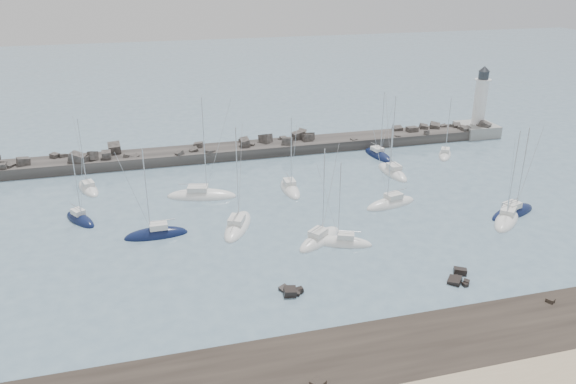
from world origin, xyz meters
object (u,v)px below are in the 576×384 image
at_px(sailboat_2, 156,235).
at_px(sailboat_3, 238,227).
at_px(lighthouse, 478,120).
at_px(sailboat_9, 391,204).
at_px(sailboat_11, 507,220).
at_px(sailboat_12, 445,155).
at_px(sailboat_13, 80,220).
at_px(sailboat_14, 512,213).
at_px(sailboat_4, 202,196).
at_px(sailboat_7, 320,240).
at_px(sailboat_6, 290,189).
at_px(sailboat_1, 88,189).
at_px(sailboat_5, 343,243).
at_px(sailboat_10, 392,173).
at_px(sailboat_8, 378,156).

relative_size(sailboat_2, sailboat_3, 0.88).
height_order(lighthouse, sailboat_9, lighthouse).
distance_m(sailboat_11, sailboat_12, 27.54).
distance_m(sailboat_11, sailboat_13, 58.27).
bearing_deg(sailboat_14, sailboat_9, 154.44).
bearing_deg(sailboat_13, sailboat_12, 10.71).
height_order(sailboat_4, sailboat_9, sailboat_4).
bearing_deg(sailboat_7, lighthouse, 38.51).
relative_size(sailboat_6, sailboat_12, 1.13).
height_order(sailboat_9, sailboat_12, sailboat_9).
height_order(sailboat_4, sailboat_11, sailboat_4).
distance_m(sailboat_2, sailboat_14, 48.98).
xyz_separation_m(lighthouse, sailboat_9, (-31.73, -28.01, -2.94)).
distance_m(sailboat_7, sailboat_12, 41.51).
distance_m(sailboat_1, sailboat_3, 27.69).
bearing_deg(sailboat_5, sailboat_14, 5.07).
height_order(sailboat_2, sailboat_10, sailboat_10).
xyz_separation_m(sailboat_6, sailboat_10, (18.41, 2.62, 0.01)).
bearing_deg(sailboat_4, sailboat_10, 3.03).
bearing_deg(sailboat_3, sailboat_5, -34.18).
bearing_deg(sailboat_10, sailboat_6, -171.90).
distance_m(sailboat_1, sailboat_7, 38.94).
relative_size(sailboat_1, sailboat_14, 0.89).
xyz_separation_m(sailboat_4, sailboat_10, (31.97, 1.69, 0.01)).
bearing_deg(sailboat_7, sailboat_5, -32.50).
bearing_deg(sailboat_12, sailboat_14, -98.49).
bearing_deg(sailboat_10, sailboat_14, -63.84).
bearing_deg(sailboat_14, sailboat_11, -141.43).
height_order(sailboat_12, sailboat_13, sailboat_12).
height_order(sailboat_3, sailboat_8, sailboat_3).
relative_size(sailboat_3, sailboat_13, 1.36).
bearing_deg(sailboat_2, lighthouse, 24.12).
xyz_separation_m(sailboat_1, sailboat_5, (31.83, -27.29, 0.01)).
distance_m(lighthouse, sailboat_8, 25.86).
bearing_deg(sailboat_5, sailboat_11, 1.47).
xyz_separation_m(sailboat_4, sailboat_13, (-17.03, -4.04, 0.01)).
xyz_separation_m(sailboat_13, sailboat_14, (58.41, -13.43, 0.01)).
height_order(sailboat_2, sailboat_6, sailboat_2).
bearing_deg(sailboat_13, sailboat_14, -12.95).
distance_m(sailboat_7, sailboat_8, 35.34).
distance_m(sailboat_2, sailboat_9, 33.43).
distance_m(sailboat_6, sailboat_12, 32.75).
bearing_deg(lighthouse, sailboat_14, -115.12).
bearing_deg(sailboat_13, sailboat_8, 16.18).
height_order(lighthouse, sailboat_6, lighthouse).
bearing_deg(sailboat_12, sailboat_11, -102.37).
distance_m(sailboat_3, sailboat_8, 37.30).
height_order(lighthouse, sailboat_13, lighthouse).
distance_m(sailboat_5, sailboat_6, 18.94).
distance_m(sailboat_1, sailboat_4, 18.20).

